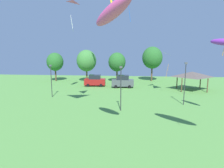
{
  "coord_description": "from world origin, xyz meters",
  "views": [
    {
      "loc": [
        -0.62,
        1.92,
        7.94
      ],
      "look_at": [
        -1.88,
        15.73,
        5.47
      ],
      "focal_mm": 32.0,
      "sensor_mm": 36.0,
      "label": 1
    }
  ],
  "objects_px": {
    "treeline_tree_1": "(86,61)",
    "treeline_tree_2": "(117,62)",
    "light_post_1": "(185,81)",
    "light_post_2": "(121,86)",
    "parked_car_second_from_left": "(123,81)",
    "treeline_tree_3": "(152,58)",
    "treeline_tree_0": "(55,62)",
    "kite_flying_3": "(224,42)",
    "kite_flying_0": "(112,12)",
    "light_post_0": "(51,79)",
    "kite_flying_2": "(66,8)",
    "kite_flying_8": "(172,61)",
    "park_pavilion": "(192,74)",
    "parked_car_leftmost": "(95,81)"
  },
  "relations": [
    {
      "from": "treeline_tree_1",
      "to": "treeline_tree_2",
      "type": "bearing_deg",
      "value": 0.09
    },
    {
      "from": "light_post_1",
      "to": "light_post_2",
      "type": "distance_m",
      "value": 9.53
    },
    {
      "from": "parked_car_second_from_left",
      "to": "treeline_tree_3",
      "type": "bearing_deg",
      "value": 49.34
    },
    {
      "from": "light_post_1",
      "to": "treeline_tree_0",
      "type": "height_order",
      "value": "treeline_tree_0"
    },
    {
      "from": "kite_flying_3",
      "to": "light_post_2",
      "type": "xyz_separation_m",
      "value": [
        -11.16,
        2.0,
        -5.35
      ]
    },
    {
      "from": "kite_flying_0",
      "to": "parked_car_second_from_left",
      "type": "relative_size",
      "value": 1.03
    },
    {
      "from": "parked_car_second_from_left",
      "to": "light_post_0",
      "type": "bearing_deg",
      "value": -144.42
    },
    {
      "from": "light_post_1",
      "to": "light_post_0",
      "type": "bearing_deg",
      "value": 171.96
    },
    {
      "from": "light_post_1",
      "to": "light_post_2",
      "type": "bearing_deg",
      "value": -158.02
    },
    {
      "from": "treeline_tree_1",
      "to": "kite_flying_2",
      "type": "bearing_deg",
      "value": -83.5
    },
    {
      "from": "light_post_1",
      "to": "treeline_tree_0",
      "type": "relative_size",
      "value": 0.87
    },
    {
      "from": "kite_flying_2",
      "to": "kite_flying_8",
      "type": "distance_m",
      "value": 20.06
    },
    {
      "from": "kite_flying_0",
      "to": "parked_car_second_from_left",
      "type": "height_order",
      "value": "kite_flying_0"
    },
    {
      "from": "light_post_1",
      "to": "treeline_tree_3",
      "type": "xyz_separation_m",
      "value": [
        -2.36,
        21.14,
        2.3
      ]
    },
    {
      "from": "kite_flying_3",
      "to": "treeline_tree_3",
      "type": "distance_m",
      "value": 27.26
    },
    {
      "from": "light_post_1",
      "to": "treeline_tree_2",
      "type": "distance_m",
      "value": 21.78
    },
    {
      "from": "park_pavilion",
      "to": "treeline_tree_0",
      "type": "distance_m",
      "value": 31.34
    },
    {
      "from": "park_pavilion",
      "to": "treeline_tree_3",
      "type": "bearing_deg",
      "value": 121.81
    },
    {
      "from": "light_post_2",
      "to": "light_post_1",
      "type": "bearing_deg",
      "value": 21.98
    },
    {
      "from": "kite_flying_2",
      "to": "parked_car_second_from_left",
      "type": "bearing_deg",
      "value": 67.36
    },
    {
      "from": "kite_flying_3",
      "to": "kite_flying_8",
      "type": "height_order",
      "value": "kite_flying_3"
    },
    {
      "from": "light_post_0",
      "to": "light_post_1",
      "type": "bearing_deg",
      "value": -8.04
    },
    {
      "from": "parked_car_leftmost",
      "to": "treeline_tree_3",
      "type": "xyz_separation_m",
      "value": [
        12.79,
        8.02,
        4.54
      ]
    },
    {
      "from": "kite_flying_8",
      "to": "light_post_1",
      "type": "relative_size",
      "value": 0.56
    },
    {
      "from": "kite_flying_2",
      "to": "treeline_tree_0",
      "type": "relative_size",
      "value": 0.43
    },
    {
      "from": "light_post_0",
      "to": "treeline_tree_0",
      "type": "xyz_separation_m",
      "value": [
        -5.44,
        16.14,
        1.66
      ]
    },
    {
      "from": "kite_flying_0",
      "to": "kite_flying_2",
      "type": "xyz_separation_m",
      "value": [
        -6.49,
        8.95,
        2.05
      ]
    },
    {
      "from": "kite_flying_8",
      "to": "treeline_tree_0",
      "type": "height_order",
      "value": "treeline_tree_0"
    },
    {
      "from": "kite_flying_0",
      "to": "light_post_2",
      "type": "bearing_deg",
      "value": 87.95
    },
    {
      "from": "kite_flying_8",
      "to": "parked_car_second_from_left",
      "type": "xyz_separation_m",
      "value": [
        -8.83,
        4.51,
        -4.48
      ]
    },
    {
      "from": "light_post_2",
      "to": "treeline_tree_0",
      "type": "xyz_separation_m",
      "value": [
        -17.18,
        22.61,
        1.44
      ]
    },
    {
      "from": "kite_flying_3",
      "to": "treeline_tree_0",
      "type": "height_order",
      "value": "kite_flying_3"
    },
    {
      "from": "treeline_tree_3",
      "to": "light_post_0",
      "type": "bearing_deg",
      "value": -134.99
    },
    {
      "from": "kite_flying_0",
      "to": "kite_flying_8",
      "type": "relative_size",
      "value": 1.37
    },
    {
      "from": "light_post_2",
      "to": "treeline_tree_3",
      "type": "xyz_separation_m",
      "value": [
        6.48,
        24.7,
        2.45
      ]
    },
    {
      "from": "kite_flying_3",
      "to": "light_post_1",
      "type": "height_order",
      "value": "kite_flying_3"
    },
    {
      "from": "treeline_tree_2",
      "to": "treeline_tree_1",
      "type": "bearing_deg",
      "value": -179.91
    },
    {
      "from": "kite_flying_0",
      "to": "light_post_1",
      "type": "xyz_separation_m",
      "value": [
        9.14,
        12.25,
        -7.33
      ]
    },
    {
      "from": "kite_flying_3",
      "to": "treeline_tree_2",
      "type": "bearing_deg",
      "value": 118.28
    },
    {
      "from": "kite_flying_2",
      "to": "parked_car_second_from_left",
      "type": "distance_m",
      "value": 20.33
    },
    {
      "from": "kite_flying_2",
      "to": "light_post_1",
      "type": "height_order",
      "value": "kite_flying_2"
    },
    {
      "from": "light_post_1",
      "to": "treeline_tree_1",
      "type": "height_order",
      "value": "treeline_tree_1"
    },
    {
      "from": "parked_car_second_from_left",
      "to": "treeline_tree_2",
      "type": "height_order",
      "value": "treeline_tree_2"
    },
    {
      "from": "kite_flying_8",
      "to": "treeline_tree_2",
      "type": "bearing_deg",
      "value": 132.9
    },
    {
      "from": "parked_car_leftmost",
      "to": "treeline_tree_2",
      "type": "bearing_deg",
      "value": 49.53
    },
    {
      "from": "light_post_0",
      "to": "park_pavilion",
      "type": "bearing_deg",
      "value": 17.42
    },
    {
      "from": "kite_flying_3",
      "to": "treeline_tree_2",
      "type": "relative_size",
      "value": 0.45
    },
    {
      "from": "park_pavilion",
      "to": "parked_car_second_from_left",
      "type": "bearing_deg",
      "value": 173.71
    },
    {
      "from": "kite_flying_8",
      "to": "treeline_tree_1",
      "type": "distance_m",
      "value": 21.05
    },
    {
      "from": "treeline_tree_2",
      "to": "treeline_tree_3",
      "type": "distance_m",
      "value": 8.81
    }
  ]
}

